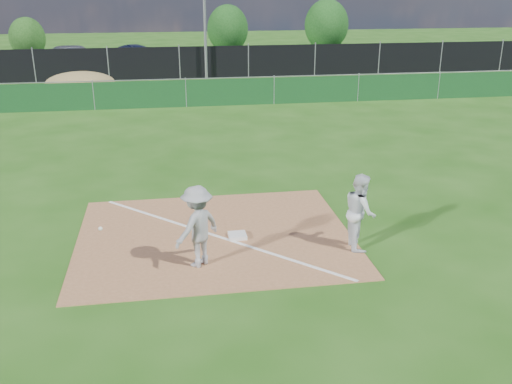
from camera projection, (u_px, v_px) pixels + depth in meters
ground at (193, 135)px, 20.99m from camera, size 90.00×90.00×0.00m
infield_dirt at (215, 236)px, 12.65m from camera, size 6.00×5.00×0.02m
foul_line at (215, 235)px, 12.65m from camera, size 5.01×5.01×0.01m
green_fence at (186, 94)px, 25.40m from camera, size 44.00×0.05×1.20m
dirt_mound at (80, 84)px, 27.91m from camera, size 3.38×2.60×1.17m
black_fence at (180, 63)px, 32.70m from camera, size 46.00×0.04×1.80m
parking_lot at (178, 66)px, 37.64m from camera, size 46.00×9.00×0.01m
light_pole at (204, 6)px, 31.56m from camera, size 0.16×0.16×8.00m
first_base at (237, 236)px, 12.56m from camera, size 0.39×0.39×0.08m
play_at_first at (197, 226)px, 11.09m from camera, size 2.46×1.16×1.65m
runner at (360, 211)px, 11.90m from camera, size 0.68×0.84×1.63m
car_left at (76, 57)px, 35.92m from camera, size 4.76×1.97×1.61m
car_mid at (141, 56)px, 37.03m from camera, size 4.50×2.67×1.40m
car_right at (234, 59)px, 36.61m from camera, size 4.14×1.94×1.17m
tree_left at (27, 38)px, 40.39m from camera, size 2.48×2.48×2.94m
tree_mid at (228, 29)px, 43.11m from camera, size 3.09×3.09×3.67m
tree_right at (326, 25)px, 44.23m from camera, size 3.39×3.39×4.02m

